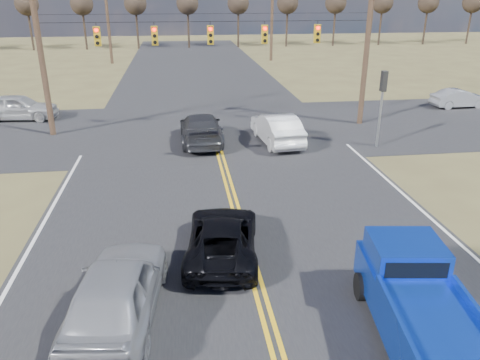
{
  "coord_description": "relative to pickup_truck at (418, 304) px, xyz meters",
  "views": [
    {
      "loc": [
        -1.92,
        -8.56,
        7.57
      ],
      "look_at": [
        0.05,
        6.23,
        1.5
      ],
      "focal_mm": 35.0,
      "sensor_mm": 36.0,
      "label": 1
    }
  ],
  "objects": [
    {
      "name": "white_car_queue",
      "position": [
        -0.1,
        15.28,
        -0.13
      ],
      "size": [
        2.11,
        4.96,
        1.59
      ],
      "primitive_type": "imported",
      "rotation": [
        0.0,
        0.0,
        3.23
      ],
      "color": "silver",
      "rests_on": "ground"
    },
    {
      "name": "pickup_truck",
      "position": [
        0.0,
        0.0,
        0.0
      ],
      "size": [
        2.57,
        5.3,
        1.91
      ],
      "rotation": [
        0.0,
        0.0,
        -0.14
      ],
      "color": "black",
      "rests_on": "ground"
    },
    {
      "name": "treeline",
      "position": [
        -3.28,
        27.34,
        4.78
      ],
      "size": [
        87.0,
        117.8,
        7.4
      ],
      "color": "#33261C",
      "rests_on": "ground"
    },
    {
      "name": "signal_gantry",
      "position": [
        -2.78,
        18.16,
        4.14
      ],
      "size": [
        19.6,
        4.83,
        10.0
      ],
      "color": "#473323",
      "rests_on": "ground"
    },
    {
      "name": "cross_car_west",
      "position": [
        -15.13,
        22.12,
        -0.13
      ],
      "size": [
        2.23,
        4.81,
        1.6
      ],
      "primitive_type": "imported",
      "rotation": [
        0.0,
        0.0,
        1.5
      ],
      "color": "#BBBBBB",
      "rests_on": "ground"
    },
    {
      "name": "cross_car_east_near",
      "position": [
        14.1,
        21.56,
        -0.29
      ],
      "size": [
        1.48,
        3.89,
        1.27
      ],
      "primitive_type": "imported",
      "rotation": [
        0.0,
        0.0,
        1.61
      ],
      "color": "#9A9DA1",
      "rests_on": "ground"
    },
    {
      "name": "utility_poles",
      "position": [
        -3.28,
        17.38,
        4.3
      ],
      "size": [
        19.6,
        58.32,
        10.0
      ],
      "color": "#473323",
      "rests_on": "ground"
    },
    {
      "name": "road_main",
      "position": [
        -3.28,
        10.38,
        -0.93
      ],
      "size": [
        14.0,
        120.0,
        0.02
      ],
      "primitive_type": "cube",
      "color": "#28282B",
      "rests_on": "ground"
    },
    {
      "name": "black_suv",
      "position": [
        -4.08,
        4.25,
        -0.3
      ],
      "size": [
        2.67,
        4.73,
        1.25
      ],
      "primitive_type": "imported",
      "rotation": [
        0.0,
        0.0,
        3.0
      ],
      "color": "black",
      "rests_on": "ground"
    },
    {
      "name": "dgrey_car_queue",
      "position": [
        -4.08,
        15.88,
        -0.16
      ],
      "size": [
        2.18,
        5.31,
        1.54
      ],
      "primitive_type": "imported",
      "rotation": [
        0.0,
        0.0,
        3.15
      ],
      "color": "#333438",
      "rests_on": "ground"
    },
    {
      "name": "silver_suv",
      "position": [
        -6.9,
        1.58,
        -0.1
      ],
      "size": [
        2.52,
        5.07,
        1.66
      ],
      "primitive_type": "imported",
      "rotation": [
        0.0,
        0.0,
        3.02
      ],
      "color": "#A3A4AB",
      "rests_on": "ground"
    },
    {
      "name": "road_cross",
      "position": [
        -3.28,
        18.38,
        -0.93
      ],
      "size": [
        120.0,
        12.0,
        0.02
      ],
      "primitive_type": "cube",
      "color": "#28282B",
      "rests_on": "ground"
    },
    {
      "name": "ground",
      "position": [
        -3.28,
        0.38,
        -0.93
      ],
      "size": [
        160.0,
        160.0,
        0.0
      ],
      "primitive_type": "plane",
      "color": "brown",
      "rests_on": "ground"
    }
  ]
}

